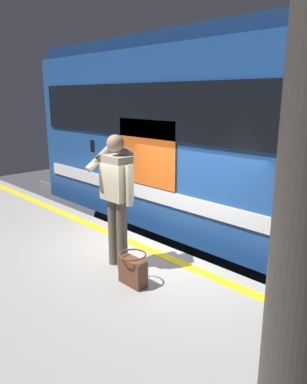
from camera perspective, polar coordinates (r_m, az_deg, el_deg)
The scene contains 8 objects.
ground_plane at distance 6.15m, azimuth 2.20°, elevation -17.93°, with size 23.82×23.82×0.00m, color #3D3D3F.
platform at distance 4.70m, azimuth -20.68°, elevation -22.33°, with size 14.39×4.88×1.11m, color gray.
safety_line at distance 5.43m, azimuth 0.08°, elevation -9.21°, with size 14.10×0.16×0.01m, color yellow.
track_rail_near at distance 6.92m, azimuth 9.44°, elevation -13.37°, with size 18.71×0.08×0.16m, color slate.
track_rail_far at distance 8.01m, azimuth 15.71°, elevation -9.68°, with size 18.71×0.08×0.16m, color slate.
train_carriage at distance 6.35m, azimuth 20.41°, elevation 7.49°, with size 10.65×2.86×4.16m.
passenger at distance 4.71m, azimuth -5.63°, elevation 0.25°, with size 0.57×0.55×1.74m.
handbag at distance 4.51m, azimuth -3.20°, elevation -11.93°, with size 0.37×0.33×0.40m.
Camera 1 is at (-3.57, 3.75, 3.31)m, focal length 34.58 mm.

